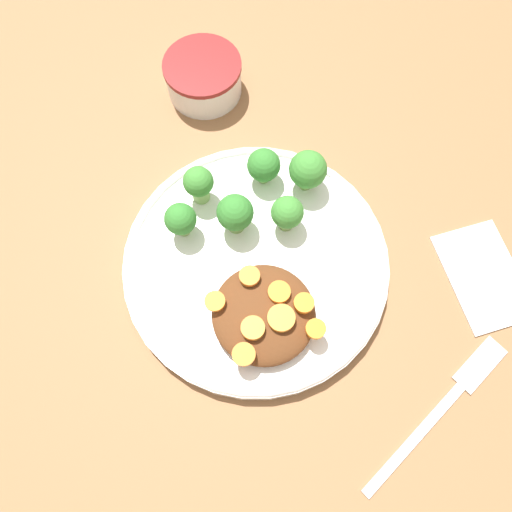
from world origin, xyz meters
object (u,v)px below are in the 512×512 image
at_px(dip_bowl, 203,76).
at_px(napkin, 484,276).
at_px(plate, 256,263).
at_px(fork, 449,400).

height_order(dip_bowl, napkin, dip_bowl).
height_order(plate, dip_bowl, dip_bowl).
bearing_deg(napkin, dip_bowl, 23.36).
bearing_deg(napkin, plate, 59.49).
relative_size(plate, fork, 1.40).
relative_size(plate, dip_bowl, 3.00).
height_order(plate, fork, plate).
relative_size(plate, napkin, 2.18).
bearing_deg(plate, fork, -154.39).
distance_m(plate, napkin, 0.25).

